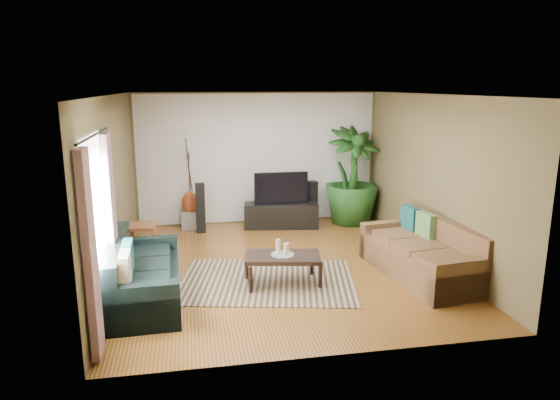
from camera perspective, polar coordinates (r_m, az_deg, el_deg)
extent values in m
plane|color=#965C27|center=(8.07, 0.26, -7.60)|extent=(5.50, 5.50, 0.00)
plane|color=white|center=(7.55, 0.28, 11.94)|extent=(5.50, 5.50, 0.00)
plane|color=brown|center=(10.38, -2.55, 4.75)|extent=(5.00, 0.00, 5.00)
plane|color=brown|center=(5.10, 6.00, -4.08)|extent=(5.00, 0.00, 5.00)
plane|color=brown|center=(7.65, -18.46, 1.09)|extent=(0.00, 5.50, 5.50)
plane|color=brown|center=(8.52, 17.05, 2.35)|extent=(0.00, 5.50, 5.50)
plane|color=white|center=(10.37, -2.54, 4.74)|extent=(4.90, 0.00, 4.90)
plane|color=white|center=(6.10, -20.30, -1.51)|extent=(0.00, 1.80, 1.80)
cube|color=gray|center=(5.45, -20.87, -5.99)|extent=(0.08, 0.35, 2.20)
cube|color=gray|center=(6.87, -18.70, -1.96)|extent=(0.08, 0.35, 2.20)
cylinder|color=black|center=(5.94, -20.51, 6.95)|extent=(0.03, 1.90, 0.03)
cube|color=black|center=(6.97, -15.11, -7.75)|extent=(0.94, 2.06, 0.85)
cube|color=brown|center=(7.85, 15.81, -5.43)|extent=(1.23, 2.25, 0.85)
cube|color=#9E815D|center=(7.49, -1.46, -9.23)|extent=(2.87, 2.29, 0.01)
cube|color=black|center=(7.33, 0.29, -7.94)|extent=(1.17, 0.77, 0.44)
cylinder|color=gray|center=(7.25, 0.29, -6.25)|extent=(0.33, 0.33, 0.01)
cylinder|color=beige|center=(7.23, -0.22, -5.33)|extent=(0.07, 0.07, 0.22)
cylinder|color=beige|center=(7.19, 0.67, -5.65)|extent=(0.07, 0.07, 0.17)
cylinder|color=beige|center=(7.29, 0.75, -5.49)|extent=(0.07, 0.07, 0.14)
cube|color=black|center=(10.15, 0.14, -1.78)|extent=(1.54, 0.66, 0.50)
cube|color=black|center=(10.04, 0.12, 1.39)|extent=(1.09, 0.06, 0.64)
cube|color=black|center=(9.89, -9.08, -0.91)|extent=(0.18, 0.20, 0.98)
cube|color=black|center=(10.44, 3.71, -0.26)|extent=(0.21, 0.22, 0.90)
imported|color=#1B4818|center=(10.44, 8.19, 2.75)|extent=(1.40, 1.40, 2.01)
cylinder|color=black|center=(10.62, 8.04, -1.81)|extent=(0.37, 0.37, 0.29)
cube|color=gray|center=(10.28, -10.14, -2.20)|extent=(0.38, 0.38, 0.36)
ellipsoid|color=#913D1A|center=(10.19, -10.22, -0.32)|extent=(0.33, 0.33, 0.46)
cube|color=#925E30|center=(8.96, -15.43, -4.27)|extent=(0.50, 0.50, 0.50)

